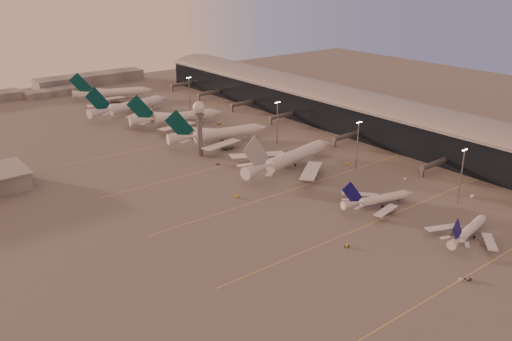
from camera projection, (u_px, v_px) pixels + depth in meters
ground at (367, 244)px, 198.34m from camera, size 700.00×700.00×0.00m
taxiway_markings at (318, 180)px, 256.74m from camera, size 180.00×185.25×0.02m
terminal at (348, 110)px, 337.65m from camera, size 57.00×362.00×23.04m
radar_tower at (199, 118)px, 281.73m from camera, size 6.40×6.40×31.10m
mast_a at (462, 173)px, 226.94m from camera, size 3.60×0.56×25.00m
mast_b at (358, 143)px, 265.54m from camera, size 3.60×0.56×25.00m
mast_c at (277, 121)px, 302.98m from camera, size 3.60×0.56×25.00m
mast_d at (189, 93)px, 367.83m from camera, size 3.60×0.56×25.00m
distant_horizon at (60, 85)px, 436.89m from camera, size 165.00×37.50×9.00m
narrowbody_near at (469, 232)px, 201.19m from camera, size 33.91×26.83×13.35m
narrowbody_mid at (378, 201)px, 227.09m from camera, size 35.43×27.93×14.09m
widebody_white at (291, 161)px, 269.93m from camera, size 66.25×52.67×23.45m
greentail_a at (219, 136)px, 308.39m from camera, size 60.78×48.60×22.33m
greentail_b at (178, 119)px, 341.42m from camera, size 60.22×48.11×22.19m
greentail_c at (130, 108)px, 366.59m from camera, size 64.21×51.36×23.57m
greentail_d at (114, 94)px, 407.06m from camera, size 57.32×45.50×21.68m
gsv_truck_a at (460, 278)px, 175.01m from camera, size 4.92×3.62×1.89m
gsv_tug_near at (468, 279)px, 175.40m from camera, size 2.86×3.97×1.03m
gsv_catering_a at (473, 193)px, 236.70m from camera, size 6.16×4.26×4.64m
gsv_tug_mid at (347, 246)px, 195.78m from camera, size 3.37×3.91×0.96m
gsv_truck_b at (406, 178)px, 256.10m from camera, size 5.19×2.60×2.00m
gsv_truck_c at (237, 195)px, 237.29m from camera, size 6.24×4.80×2.41m
gsv_catering_b at (348, 160)px, 275.55m from camera, size 6.03×3.85×4.57m
gsv_tug_far at (218, 164)px, 275.92m from camera, size 3.89×3.58×0.96m
gsv_tug_hangar at (219, 124)px, 344.73m from camera, size 4.25×3.13×1.09m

